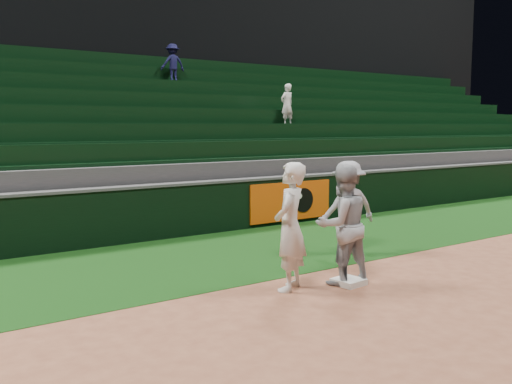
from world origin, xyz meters
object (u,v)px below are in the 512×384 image
Objects in this scene: first_baseman at (290,227)px; base_coach at (348,207)px; first_base at (349,282)px; baserunner at (342,225)px.

first_baseman is 1.08× the size of base_coach.
baserunner is at bearing 107.64° from first_base.
first_base is 2.50m from base_coach.
first_baseman is 2.91m from base_coach.
baserunner is 1.04× the size of base_coach.
baserunner is (-0.04, 0.13, 0.91)m from first_base.
first_base is at bearing 58.47° from base_coach.
first_baseman is (-0.95, 0.33, 0.95)m from first_base.
baserunner is (0.91, -0.21, -0.04)m from first_baseman.
first_base is at bearing 125.76° from first_baseman.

